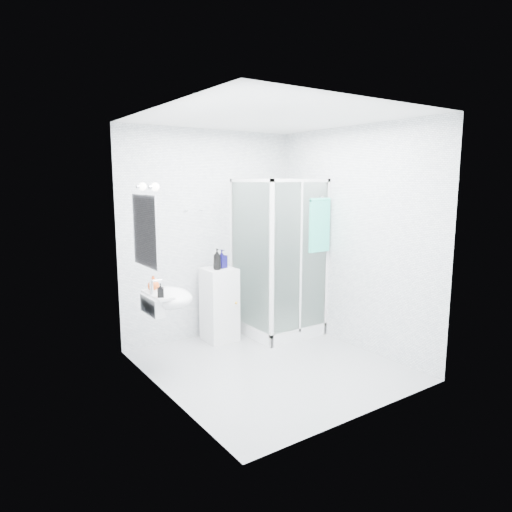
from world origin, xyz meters
TOP-DOWN VIEW (x-y plane):
  - room at (0.00, 0.00)m, footprint 2.40×2.60m
  - shower_enclosure at (0.67, 0.77)m, footprint 0.90×0.95m
  - wall_basin at (-0.99, 0.45)m, footprint 0.46×0.56m
  - mirror at (-1.19, 0.45)m, footprint 0.02×0.60m
  - vanity_lights at (-1.14, 0.45)m, footprint 0.10×0.40m
  - wall_hooks at (-0.25, 1.26)m, footprint 0.23×0.06m
  - storage_cabinet at (-0.04, 1.01)m, footprint 0.38×0.41m
  - hand_towel at (1.00, 0.37)m, footprint 0.31×0.05m
  - shampoo_bottle_a at (-0.10, 0.97)m, footprint 0.11×0.11m
  - shampoo_bottle_b at (0.01, 1.03)m, footprint 0.13×0.13m
  - soap_dispenser_orange at (-1.07, 0.58)m, footprint 0.14×0.14m
  - soap_dispenser_black at (-1.11, 0.30)m, footprint 0.08×0.08m

SIDE VIEW (x-z plane):
  - shower_enclosure at x=0.67m, z-range -0.55..1.45m
  - storage_cabinet at x=-0.04m, z-range 0.00..0.91m
  - wall_basin at x=-0.99m, z-range 0.62..0.97m
  - soap_dispenser_black at x=-1.11m, z-range 0.86..1.00m
  - soap_dispenser_orange at x=-1.07m, z-range 0.86..1.02m
  - shampoo_bottle_b at x=0.01m, z-range 0.91..1.14m
  - shampoo_bottle_a at x=-0.10m, z-range 0.91..1.17m
  - room at x=0.00m, z-range 0.00..2.60m
  - hand_towel at x=1.00m, z-range 1.13..1.78m
  - mirror at x=-1.19m, z-range 1.15..1.85m
  - wall_hooks at x=-0.25m, z-range 1.60..1.64m
  - vanity_lights at x=-1.14m, z-range 1.88..1.96m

